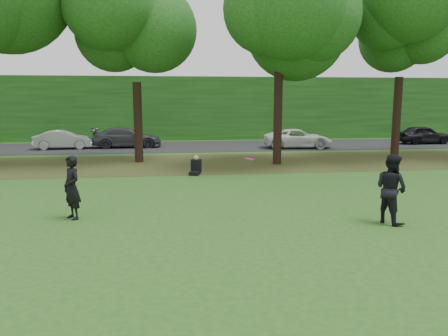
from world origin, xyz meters
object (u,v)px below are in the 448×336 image
player_right (391,189)px  frisbee (249,159)px  seated_person (196,167)px  player_left (72,188)px

player_right → frisbee: (-3.68, 0.84, 0.75)m
frisbee → seated_person: (-0.97, 7.42, -1.37)m
player_right → seated_person: size_ratio=2.24×
player_left → player_right: 8.63m
player_right → seated_person: 9.50m
frisbee → seated_person: 7.61m
frisbee → seated_person: size_ratio=0.35×
frisbee → seated_person: bearing=97.4°
player_left → seated_person: size_ratio=2.12×
player_left → frisbee: size_ratio=6.00×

